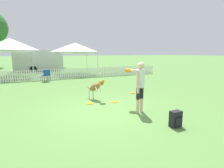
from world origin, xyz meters
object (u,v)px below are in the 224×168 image
at_px(backpack_on_grass, 176,119).
at_px(canopy_tent_main, 10,45).
at_px(leaping_dog, 95,87).
at_px(equipment_trailer, 38,60).
at_px(handler_person, 139,81).
at_px(frisbee_near_handler, 114,102).
at_px(frisbee_near_dog, 90,103).
at_px(folding_chair_blue_left, 46,74).
at_px(canopy_tent_secondary, 75,48).
at_px(frisbee_midfield, 133,93).

relative_size(backpack_on_grass, canopy_tent_main, 0.14).
relative_size(leaping_dog, equipment_trailer, 0.19).
xyz_separation_m(handler_person, equipment_trailer, (-2.26, 15.54, 0.14)).
relative_size(frisbee_near_handler, equipment_trailer, 0.05).
xyz_separation_m(canopy_tent_main, equipment_trailer, (2.15, 3.81, -1.35)).
height_order(frisbee_near_dog, folding_chair_blue_left, folding_chair_blue_left).
bearing_deg(folding_chair_blue_left, canopy_tent_secondary, -147.11).
height_order(canopy_tent_main, equipment_trailer, canopy_tent_main).
xyz_separation_m(frisbee_near_dog, frisbee_midfield, (2.53, 0.86, 0.00)).
xyz_separation_m(frisbee_near_dog, canopy_tent_secondary, (1.96, 9.91, 2.37)).
distance_m(frisbee_near_handler, equipment_trailer, 14.35).
bearing_deg(leaping_dog, equipment_trailer, -102.58).
relative_size(frisbee_near_handler, canopy_tent_main, 0.09).
bearing_deg(frisbee_midfield, folding_chair_blue_left, 122.42).
relative_size(frisbee_near_handler, backpack_on_grass, 0.61).
relative_size(backpack_on_grass, canopy_tent_secondary, 0.14).
relative_size(folding_chair_blue_left, canopy_tent_main, 0.26).
bearing_deg(backpack_on_grass, frisbee_near_handler, 99.01).
relative_size(frisbee_near_handler, folding_chair_blue_left, 0.32).
bearing_deg(folding_chair_blue_left, leaping_dog, 86.48).
height_order(handler_person, equipment_trailer, equipment_trailer).
distance_m(frisbee_midfield, canopy_tent_main, 11.20).
bearing_deg(frisbee_near_handler, leaping_dog, 125.44).
height_order(frisbee_near_handler, frisbee_midfield, same).
bearing_deg(backpack_on_grass, equipment_trailer, 98.31).
relative_size(backpack_on_grass, equipment_trailer, 0.08).
bearing_deg(equipment_trailer, frisbee_near_handler, -85.18).
xyz_separation_m(frisbee_near_handler, frisbee_near_dog, (-0.93, 0.24, 0.00)).
distance_m(folding_chair_blue_left, canopy_tent_secondary, 4.95).
bearing_deg(frisbee_midfield, equipment_trailer, 105.53).
relative_size(frisbee_near_dog, canopy_tent_secondary, 0.08).
xyz_separation_m(handler_person, frisbee_near_handler, (-0.23, 1.39, -1.05)).
bearing_deg(canopy_tent_secondary, canopy_tent_main, 177.89).
height_order(leaping_dog, canopy_tent_secondary, canopy_tent_secondary).
bearing_deg(backpack_on_grass, frisbee_near_dog, 114.20).
distance_m(handler_person, frisbee_near_handler, 1.75).
relative_size(leaping_dog, frisbee_near_dog, 4.09).
distance_m(leaping_dog, equipment_trailer, 13.52).
relative_size(frisbee_near_handler, frisbee_near_dog, 1.00).
height_order(leaping_dog, frisbee_near_handler, leaping_dog).
bearing_deg(canopy_tent_secondary, frisbee_midfield, -86.42).
height_order(frisbee_near_handler, canopy_tent_secondary, canopy_tent_secondary).
height_order(backpack_on_grass, canopy_tent_secondary, canopy_tent_secondary).
bearing_deg(folding_chair_blue_left, frisbee_midfield, 105.52).
bearing_deg(frisbee_near_handler, folding_chair_blue_left, 106.18).
bearing_deg(equipment_trailer, canopy_tent_secondary, -55.95).
bearing_deg(equipment_trailer, frisbee_near_dog, -88.83).
relative_size(frisbee_near_handler, canopy_tent_secondary, 0.08).
height_order(frisbee_near_handler, equipment_trailer, equipment_trailer).
bearing_deg(frisbee_near_dog, equipment_trailer, 94.53).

